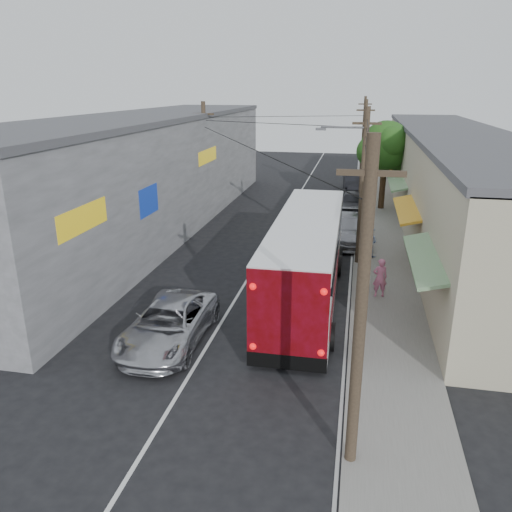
% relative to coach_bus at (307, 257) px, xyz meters
% --- Properties ---
extents(ground, '(120.00, 120.00, 0.00)m').
position_rel_coach_bus_xyz_m(ground, '(-3.00, -8.01, -1.89)').
color(ground, black).
rests_on(ground, ground).
extents(sidewalk, '(3.00, 80.00, 0.12)m').
position_rel_coach_bus_xyz_m(sidewalk, '(3.50, 11.99, -1.83)').
color(sidewalk, slate).
rests_on(sidewalk, ground).
extents(building_right, '(7.09, 40.00, 6.25)m').
position_rel_coach_bus_xyz_m(building_right, '(7.99, 13.99, 1.27)').
color(building_right, '#B5AD90').
rests_on(building_right, ground).
extents(building_left, '(7.20, 36.00, 7.25)m').
position_rel_coach_bus_xyz_m(building_left, '(-11.50, 9.99, 1.77)').
color(building_left, gray).
rests_on(building_left, ground).
extents(utility_poles, '(11.80, 45.28, 8.00)m').
position_rel_coach_bus_xyz_m(utility_poles, '(0.13, 12.32, 2.24)').
color(utility_poles, '#473828').
rests_on(utility_poles, ground).
extents(street_tree, '(4.40, 4.00, 6.60)m').
position_rel_coach_bus_xyz_m(street_tree, '(3.87, 18.01, 2.79)').
color(street_tree, '#3F2B19').
rests_on(street_tree, ground).
extents(coach_bus, '(3.02, 12.68, 3.64)m').
position_rel_coach_bus_xyz_m(coach_bus, '(0.00, 0.00, 0.00)').
color(coach_bus, white).
rests_on(coach_bus, ground).
extents(jeepney, '(2.56, 5.50, 1.52)m').
position_rel_coach_bus_xyz_m(jeepney, '(-4.40, -5.11, -1.12)').
color(jeepney, '#B7B7BE').
rests_on(jeepney, ground).
extents(parked_suv, '(2.76, 5.74, 1.61)m').
position_rel_coach_bus_xyz_m(parked_suv, '(1.60, 8.94, -1.08)').
color(parked_suv, gray).
rests_on(parked_suv, ground).
extents(parked_car_mid, '(1.87, 4.44, 1.50)m').
position_rel_coach_bus_xyz_m(parked_car_mid, '(1.60, 16.84, -1.13)').
color(parked_car_mid, '#27272D').
rests_on(parked_car_mid, ground).
extents(parked_car_far, '(2.09, 5.00, 1.61)m').
position_rel_coach_bus_xyz_m(parked_car_far, '(1.60, 24.84, -1.08)').
color(parked_car_far, black).
rests_on(parked_car_far, ground).
extents(pedestrian_near, '(0.71, 0.54, 1.74)m').
position_rel_coach_bus_xyz_m(pedestrian_near, '(3.17, 0.54, -0.89)').
color(pedestrian_near, '#D06E95').
rests_on(pedestrian_near, sidewalk).
extents(pedestrian_far, '(0.99, 0.94, 1.60)m').
position_rel_coach_bus_xyz_m(pedestrian_far, '(2.82, 6.10, -0.96)').
color(pedestrian_far, '#96ACDA').
rests_on(pedestrian_far, sidewalk).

